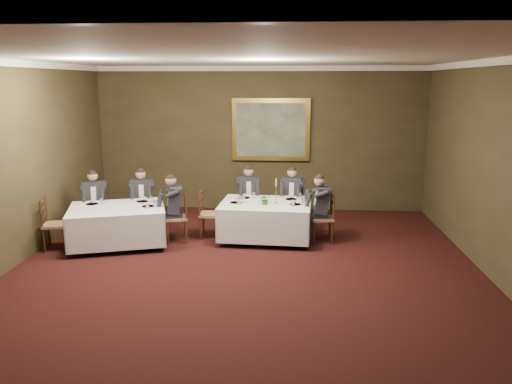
# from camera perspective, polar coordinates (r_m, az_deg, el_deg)

# --- Properties ---
(ground) EXTENTS (10.00, 10.00, 0.00)m
(ground) POSITION_cam_1_polar(r_m,az_deg,el_deg) (7.87, -1.75, -10.97)
(ground) COLOR black
(ground) RESTS_ON ground
(ceiling) EXTENTS (8.00, 10.00, 0.10)m
(ceiling) POSITION_cam_1_polar(r_m,az_deg,el_deg) (7.23, -1.94, 15.39)
(ceiling) COLOR silver
(ceiling) RESTS_ON back_wall
(back_wall) EXTENTS (8.00, 0.10, 3.50)m
(back_wall) POSITION_cam_1_polar(r_m,az_deg,el_deg) (12.28, 0.51, 6.03)
(back_wall) COLOR #342E1A
(back_wall) RESTS_ON ground
(front_wall) EXTENTS (8.00, 0.10, 3.50)m
(front_wall) POSITION_cam_1_polar(r_m,az_deg,el_deg) (2.69, -13.21, -18.92)
(front_wall) COLOR #342E1A
(front_wall) RESTS_ON ground
(crown_molding) EXTENTS (8.00, 10.00, 0.12)m
(crown_molding) POSITION_cam_1_polar(r_m,az_deg,el_deg) (7.23, -1.94, 14.91)
(crown_molding) COLOR white
(crown_molding) RESTS_ON back_wall
(table_main) EXTENTS (1.89, 1.48, 0.67)m
(table_main) POSITION_cam_1_polar(r_m,az_deg,el_deg) (10.06, 1.11, -2.97)
(table_main) COLOR black
(table_main) RESTS_ON ground
(table_second) EXTENTS (2.13, 1.84, 0.67)m
(table_second) POSITION_cam_1_polar(r_m,az_deg,el_deg) (10.08, -15.54, -3.42)
(table_second) COLOR black
(table_second) RESTS_ON ground
(chair_main_backleft) EXTENTS (0.50, 0.48, 1.00)m
(chair_main_backleft) POSITION_cam_1_polar(r_m,az_deg,el_deg) (11.06, -0.90, -2.44)
(chair_main_backleft) COLOR #8F6549
(chair_main_backleft) RESTS_ON ground
(diner_main_backleft) EXTENTS (0.47, 0.54, 1.35)m
(diner_main_backleft) POSITION_cam_1_polar(r_m,az_deg,el_deg) (10.99, -0.89, -1.30)
(diner_main_backleft) COLOR black
(diner_main_backleft) RESTS_ON chair_main_backleft
(chair_main_backright) EXTENTS (0.51, 0.49, 1.00)m
(chair_main_backright) POSITION_cam_1_polar(r_m,az_deg,el_deg) (10.96, 4.17, -2.60)
(chair_main_backright) COLOR #8F6549
(chair_main_backright) RESTS_ON ground
(diner_main_backright) EXTENTS (0.48, 0.54, 1.35)m
(diner_main_backright) POSITION_cam_1_polar(r_m,az_deg,el_deg) (10.90, 4.18, -1.45)
(diner_main_backright) COLOR black
(diner_main_backright) RESTS_ON chair_main_backright
(chair_main_endleft) EXTENTS (0.42, 0.44, 1.00)m
(chair_main_endleft) POSITION_cam_1_polar(r_m,az_deg,el_deg) (10.29, -5.27, -3.63)
(chair_main_endleft) COLOR #8F6549
(chair_main_endleft) RESTS_ON ground
(chair_main_endright) EXTENTS (0.45, 0.47, 1.00)m
(chair_main_endright) POSITION_cam_1_polar(r_m,az_deg,el_deg) (10.06, 7.63, -4.08)
(chair_main_endright) COLOR #8F6549
(chair_main_endright) RESTS_ON ground
(diner_main_endright) EXTENTS (0.51, 0.44, 1.35)m
(diner_main_endright) POSITION_cam_1_polar(r_m,az_deg,el_deg) (9.99, 7.60, -2.82)
(diner_main_endright) COLOR black
(diner_main_endright) RESTS_ON chair_main_endright
(chair_sec_backleft) EXTENTS (0.55, 0.54, 1.00)m
(chair_sec_backleft) POSITION_cam_1_polar(r_m,az_deg,el_deg) (11.05, -17.83, -3.06)
(chair_sec_backleft) COLOR #8F6549
(chair_sec_backleft) RESTS_ON ground
(diner_sec_backleft) EXTENTS (0.53, 0.58, 1.35)m
(diner_sec_backleft) POSITION_cam_1_polar(r_m,az_deg,el_deg) (10.98, -17.91, -1.92)
(diner_sec_backleft) COLOR black
(diner_sec_backleft) RESTS_ON chair_sec_backleft
(chair_sec_backright) EXTENTS (0.52, 0.51, 1.00)m
(chair_sec_backright) POSITION_cam_1_polar(r_m,az_deg,el_deg) (11.01, -12.77, -2.82)
(chair_sec_backright) COLOR #8F6549
(chair_sec_backright) RESTS_ON ground
(diner_sec_backright) EXTENTS (0.50, 0.56, 1.35)m
(diner_sec_backright) POSITION_cam_1_polar(r_m,az_deg,el_deg) (10.94, -12.83, -1.68)
(diner_sec_backright) COLOR black
(diner_sec_backright) RESTS_ON chair_sec_backright
(chair_sec_endright) EXTENTS (0.52, 0.53, 1.00)m
(chair_sec_endright) POSITION_cam_1_polar(r_m,az_deg,el_deg) (10.13, -8.99, -4.00)
(chair_sec_endright) COLOR #8F6549
(chair_sec_endright) RESTS_ON ground
(diner_sec_endright) EXTENTS (0.57, 0.51, 1.35)m
(diner_sec_endright) POSITION_cam_1_polar(r_m,az_deg,el_deg) (10.07, -9.10, -2.76)
(diner_sec_endright) COLOR black
(diner_sec_endright) RESTS_ON chair_sec_endright
(chair_sec_endleft) EXTENTS (0.50, 0.52, 1.00)m
(chair_sec_endleft) POSITION_cam_1_polar(r_m,az_deg,el_deg) (10.25, -21.91, -4.58)
(chair_sec_endleft) COLOR #8F6549
(chair_sec_endleft) RESTS_ON ground
(centerpiece) EXTENTS (0.26, 0.24, 0.23)m
(centerpiece) POSITION_cam_1_polar(r_m,az_deg,el_deg) (9.83, 1.07, -0.76)
(centerpiece) COLOR #2D5926
(centerpiece) RESTS_ON table_main
(candlestick) EXTENTS (0.07, 0.07, 0.51)m
(candlestick) POSITION_cam_1_polar(r_m,az_deg,el_deg) (9.89, 2.30, -0.24)
(candlestick) COLOR #B08135
(candlestick) RESTS_ON table_main
(place_setting_table_main) EXTENTS (0.33, 0.31, 0.14)m
(place_setting_table_main) POSITION_cam_1_polar(r_m,az_deg,el_deg) (10.43, -1.02, -0.46)
(place_setting_table_main) COLOR white
(place_setting_table_main) RESTS_ON table_main
(place_setting_table_second) EXTENTS (0.33, 0.31, 0.14)m
(place_setting_table_second) POSITION_cam_1_polar(r_m,az_deg,el_deg) (10.40, -17.92, -1.11)
(place_setting_table_second) COLOR white
(place_setting_table_second) RESTS_ON table_second
(painting) EXTENTS (1.89, 0.09, 1.51)m
(painting) POSITION_cam_1_polar(r_m,az_deg,el_deg) (12.18, 1.72, 7.12)
(painting) COLOR gold
(painting) RESTS_ON back_wall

